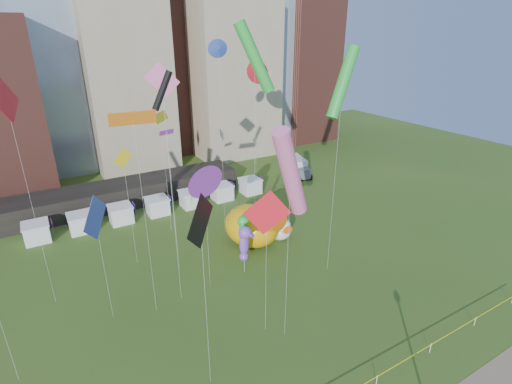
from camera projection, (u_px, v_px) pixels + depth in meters
skyline at (109, 46)px, 66.51m from camera, size 101.00×23.00×68.00m
pavilion at (111, 196)px, 56.12m from camera, size 38.00×6.00×3.20m
vendor_tents at (158, 206)px, 53.89m from camera, size 33.24×2.80×2.40m
big_duck at (255, 224)px, 45.25m from camera, size 7.85×8.94×6.29m
small_duck at (280, 229)px, 47.15m from camera, size 3.03×4.03×3.08m
seahorse_green at (243, 228)px, 42.61m from camera, size 1.65×1.83×5.16m
seahorse_purple at (244, 241)px, 39.62m from camera, size 1.74×1.94×5.48m
box_truck at (297, 166)px, 68.76m from camera, size 4.21×7.37×2.96m
kite_0 at (6, 102)px, 29.37m from camera, size 1.67×3.48×20.91m
kite_1 at (291, 174)px, 27.15m from camera, size 4.40×2.95×18.16m
kite_2 at (162, 91)px, 29.60m from camera, size 1.88×0.87×21.12m
kite_3 at (343, 83)px, 34.14m from camera, size 3.88×2.06×22.75m
kite_4 at (160, 118)px, 44.04m from camera, size 2.57×2.94×15.23m
kite_5 at (95, 218)px, 30.93m from camera, size 2.35×2.95×11.83m
kite_6 at (133, 119)px, 28.72m from camera, size 3.50×0.74×18.34m
kite_7 at (167, 134)px, 43.53m from camera, size 1.87×0.79×13.54m
kite_8 at (256, 72)px, 52.26m from camera, size 0.81×3.11×20.18m
kite_9 at (162, 84)px, 33.66m from camera, size 2.91×1.04×21.41m
kite_10 at (201, 223)px, 23.25m from camera, size 2.71×2.32×14.98m
kite_11 at (255, 58)px, 39.19m from camera, size 4.34×3.05×24.92m
kite_12 at (123, 161)px, 38.13m from camera, size 2.02×0.53×13.22m
kite_13 at (219, 49)px, 42.38m from camera, size 1.97×0.89×23.03m
kite_15 at (204, 182)px, 34.46m from camera, size 2.79×1.40×12.80m
kite_16 at (267, 214)px, 29.04m from camera, size 2.65×2.75×13.04m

